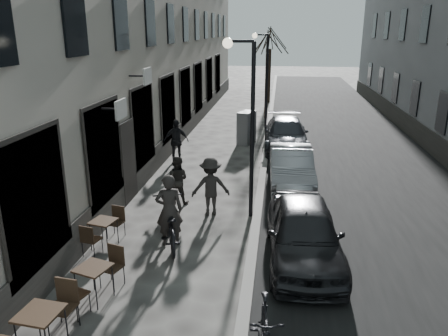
% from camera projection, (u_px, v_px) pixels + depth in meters
% --- Properties ---
extents(road, '(7.30, 60.00, 0.00)m').
position_uv_depth(road, '(341.00, 139.00, 21.96)').
color(road, black).
rests_on(road, ground).
extents(kerb, '(0.25, 60.00, 0.12)m').
position_uv_depth(kerb, '(268.00, 136.00, 22.39)').
color(kerb, slate).
rests_on(kerb, ground).
extents(streetlamp_near, '(0.90, 0.28, 5.09)m').
position_uv_depth(streetlamp_near, '(246.00, 110.00, 12.04)').
color(streetlamp_near, black).
rests_on(streetlamp_near, ground).
extents(streetlamp_far, '(0.90, 0.28, 5.09)m').
position_uv_depth(streetlamp_far, '(264.00, 71.00, 23.37)').
color(streetlamp_far, black).
rests_on(streetlamp_far, ground).
extents(tree_near, '(2.40, 2.40, 5.70)m').
position_uv_depth(tree_near, '(268.00, 40.00, 25.74)').
color(tree_near, black).
rests_on(tree_near, ground).
extents(tree_far, '(2.40, 2.40, 5.70)m').
position_uv_depth(tree_far, '(270.00, 38.00, 31.40)').
color(tree_far, black).
rests_on(tree_far, ground).
extents(bistro_set_a, '(0.74, 1.68, 0.97)m').
position_uv_depth(bistro_set_a, '(42.00, 328.00, 7.36)').
color(bistro_set_a, black).
rests_on(bistro_set_a, ground).
extents(bistro_set_b, '(0.85, 1.57, 0.90)m').
position_uv_depth(bistro_set_b, '(94.00, 280.00, 8.85)').
color(bistro_set_b, black).
rests_on(bistro_set_b, ground).
extents(bistro_set_c, '(0.69, 1.46, 0.83)m').
position_uv_depth(bistro_set_c, '(104.00, 230.00, 11.08)').
color(bistro_set_c, black).
rests_on(bistro_set_c, ground).
extents(utility_cabinet, '(0.90, 1.17, 1.56)m').
position_uv_depth(utility_cabinet, '(246.00, 128.00, 20.90)').
color(utility_cabinet, slate).
rests_on(utility_cabinet, ground).
extents(bicycle, '(1.42, 2.33, 1.16)m').
position_uv_depth(bicycle, '(170.00, 223.00, 11.13)').
color(bicycle, black).
rests_on(bicycle, ground).
extents(cyclist_rider, '(0.80, 0.65, 1.89)m').
position_uv_depth(cyclist_rider, '(169.00, 210.00, 11.02)').
color(cyclist_rider, '#292624').
rests_on(cyclist_rider, ground).
extents(pedestrian_near, '(0.75, 0.59, 1.54)m').
position_uv_depth(pedestrian_near, '(177.00, 180.00, 13.73)').
color(pedestrian_near, black).
rests_on(pedestrian_near, ground).
extents(pedestrian_mid, '(1.25, 0.90, 1.76)m').
position_uv_depth(pedestrian_mid, '(211.00, 186.00, 12.86)').
color(pedestrian_mid, '#272422').
rests_on(pedestrian_mid, ground).
extents(pedestrian_far, '(1.15, 0.86, 1.81)m').
position_uv_depth(pedestrian_far, '(176.00, 141.00, 17.90)').
color(pedestrian_far, black).
rests_on(pedestrian_far, ground).
extents(car_near, '(1.91, 4.30, 1.44)m').
position_uv_depth(car_near, '(304.00, 232.00, 10.33)').
color(car_near, black).
rests_on(car_near, ground).
extents(car_mid, '(1.61, 4.18, 1.36)m').
position_uv_depth(car_mid, '(291.00, 167.00, 15.31)').
color(car_mid, '#97999F').
rests_on(car_mid, ground).
extents(car_far, '(2.12, 4.83, 1.38)m').
position_uv_depth(car_far, '(286.00, 134.00, 19.99)').
color(car_far, '#31333A').
rests_on(car_far, ground).
extents(moped, '(0.67, 1.87, 1.10)m').
position_uv_depth(moped, '(265.00, 334.00, 7.14)').
color(moped, black).
rests_on(moped, ground).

